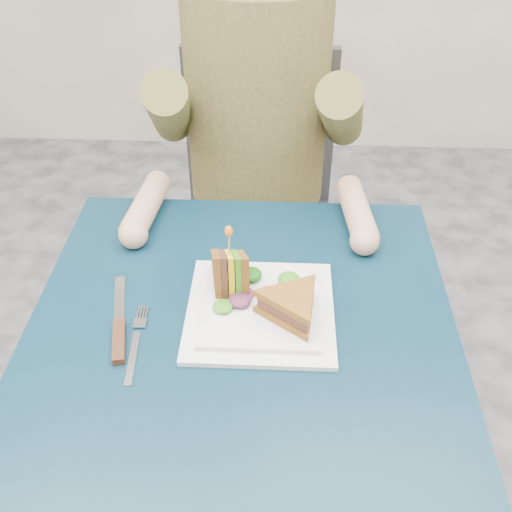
{
  "coord_description": "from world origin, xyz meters",
  "views": [
    {
      "loc": [
        0.06,
        -0.75,
        1.48
      ],
      "look_at": [
        0.02,
        0.07,
        0.82
      ],
      "focal_mm": 42.0,
      "sensor_mm": 36.0,
      "label": 1
    }
  ],
  "objects_px": {
    "sandwich_upright": "(230,273)",
    "knife": "(119,333)",
    "table": "(242,350)",
    "diner": "(257,86)",
    "plate": "(260,309)",
    "fork": "(135,345)",
    "chair": "(258,195)",
    "sandwich_flat": "(292,305)"
  },
  "relations": [
    {
      "from": "chair",
      "to": "diner",
      "type": "bearing_deg",
      "value": -90.0
    },
    {
      "from": "table",
      "to": "knife",
      "type": "distance_m",
      "value": 0.23
    },
    {
      "from": "sandwich_upright",
      "to": "knife",
      "type": "relative_size",
      "value": 0.62
    },
    {
      "from": "sandwich_flat",
      "to": "sandwich_upright",
      "type": "relative_size",
      "value": 1.4
    },
    {
      "from": "table",
      "to": "sandwich_upright",
      "type": "xyz_separation_m",
      "value": [
        -0.02,
        0.06,
        0.13
      ]
    },
    {
      "from": "chair",
      "to": "plate",
      "type": "bearing_deg",
      "value": -87.28
    },
    {
      "from": "table",
      "to": "sandwich_upright",
      "type": "bearing_deg",
      "value": 110.85
    },
    {
      "from": "table",
      "to": "plate",
      "type": "height_order",
      "value": "plate"
    },
    {
      "from": "chair",
      "to": "plate",
      "type": "xyz_separation_m",
      "value": [
        0.03,
        -0.67,
        0.2
      ]
    },
    {
      "from": "diner",
      "to": "plate",
      "type": "xyz_separation_m",
      "value": [
        0.03,
        -0.56,
        -0.18
      ]
    },
    {
      "from": "fork",
      "to": "knife",
      "type": "bearing_deg",
      "value": 144.47
    },
    {
      "from": "table",
      "to": "sandwich_upright",
      "type": "distance_m",
      "value": 0.15
    },
    {
      "from": "chair",
      "to": "sandwich_upright",
      "type": "xyz_separation_m",
      "value": [
        -0.02,
        -0.63,
        0.24
      ]
    },
    {
      "from": "plate",
      "to": "sandwich_flat",
      "type": "bearing_deg",
      "value": -24.44
    },
    {
      "from": "table",
      "to": "diner",
      "type": "relative_size",
      "value": 1.01
    },
    {
      "from": "chair",
      "to": "sandwich_flat",
      "type": "bearing_deg",
      "value": -82.91
    },
    {
      "from": "table",
      "to": "sandwich_flat",
      "type": "relative_size",
      "value": 3.93
    },
    {
      "from": "plate",
      "to": "table",
      "type": "bearing_deg",
      "value": -150.23
    },
    {
      "from": "diner",
      "to": "knife",
      "type": "relative_size",
      "value": 3.39
    },
    {
      "from": "table",
      "to": "chair",
      "type": "xyz_separation_m",
      "value": [
        0.0,
        0.69,
        -0.11
      ]
    },
    {
      "from": "chair",
      "to": "plate",
      "type": "height_order",
      "value": "chair"
    },
    {
      "from": "plate",
      "to": "fork",
      "type": "relative_size",
      "value": 1.45
    },
    {
      "from": "table",
      "to": "sandwich_upright",
      "type": "relative_size",
      "value": 5.49
    },
    {
      "from": "chair",
      "to": "fork",
      "type": "height_order",
      "value": "chair"
    },
    {
      "from": "chair",
      "to": "sandwich_flat",
      "type": "relative_size",
      "value": 4.88
    },
    {
      "from": "table",
      "to": "chair",
      "type": "height_order",
      "value": "chair"
    },
    {
      "from": "table",
      "to": "knife",
      "type": "bearing_deg",
      "value": -167.09
    },
    {
      "from": "table",
      "to": "diner",
      "type": "xyz_separation_m",
      "value": [
        -0.0,
        0.58,
        0.26
      ]
    },
    {
      "from": "chair",
      "to": "knife",
      "type": "height_order",
      "value": "chair"
    },
    {
      "from": "diner",
      "to": "plate",
      "type": "relative_size",
      "value": 2.87
    },
    {
      "from": "chair",
      "to": "plate",
      "type": "relative_size",
      "value": 3.58
    },
    {
      "from": "plate",
      "to": "sandwich_flat",
      "type": "xyz_separation_m",
      "value": [
        0.05,
        -0.02,
        0.04
      ]
    },
    {
      "from": "chair",
      "to": "diner",
      "type": "height_order",
      "value": "diner"
    },
    {
      "from": "table",
      "to": "fork",
      "type": "xyz_separation_m",
      "value": [
        -0.17,
        -0.07,
        0.08
      ]
    },
    {
      "from": "diner",
      "to": "knife",
      "type": "xyz_separation_m",
      "value": [
        -0.21,
        -0.63,
        -0.18
      ]
    },
    {
      "from": "plate",
      "to": "sandwich_upright",
      "type": "relative_size",
      "value": 1.9
    },
    {
      "from": "sandwich_upright",
      "to": "knife",
      "type": "bearing_deg",
      "value": -148.8
    },
    {
      "from": "chair",
      "to": "sandwich_flat",
      "type": "xyz_separation_m",
      "value": [
        0.09,
        -0.7,
        0.23
      ]
    },
    {
      "from": "diner",
      "to": "fork",
      "type": "height_order",
      "value": "diner"
    },
    {
      "from": "table",
      "to": "plate",
      "type": "bearing_deg",
      "value": 29.77
    },
    {
      "from": "chair",
      "to": "plate",
      "type": "distance_m",
      "value": 0.7
    },
    {
      "from": "sandwich_flat",
      "to": "fork",
      "type": "bearing_deg",
      "value": -166.3
    }
  ]
}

